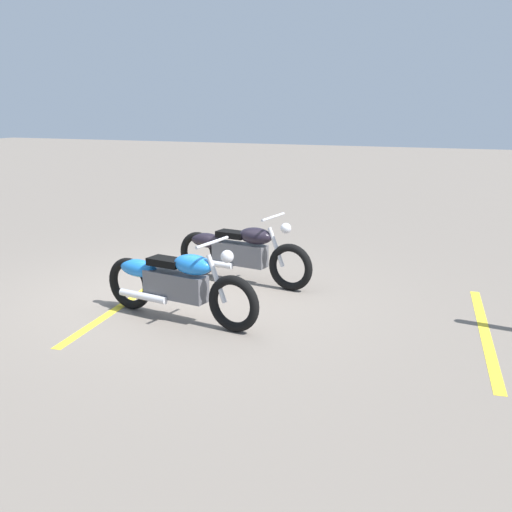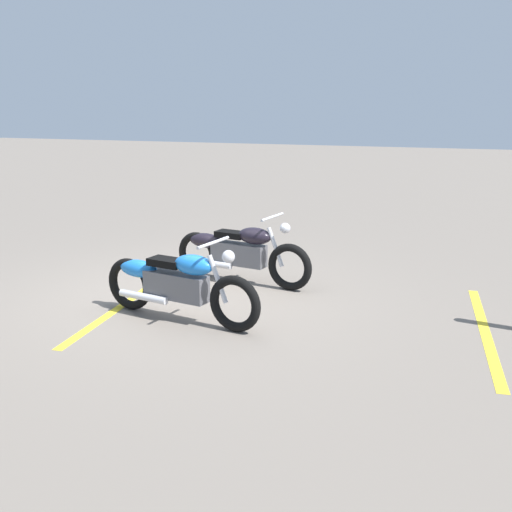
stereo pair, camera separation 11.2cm
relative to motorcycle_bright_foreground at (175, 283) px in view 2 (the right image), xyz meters
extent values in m
plane|color=slate|center=(-0.34, 0.86, -0.46)|extent=(60.00, 60.00, 0.00)
torus|color=black|center=(0.83, -0.14, -0.13)|extent=(0.68, 0.22, 0.67)
torus|color=black|center=(-0.71, 0.13, -0.13)|extent=(0.68, 0.22, 0.67)
cube|color=#59595E|center=(0.01, 0.00, -0.04)|extent=(0.87, 0.36, 0.32)
ellipsoid|color=blue|center=(0.27, -0.04, 0.26)|extent=(0.56, 0.36, 0.24)
ellipsoid|color=blue|center=(-0.55, 0.10, 0.10)|extent=(0.59, 0.33, 0.22)
cube|color=black|center=(-0.12, 0.02, 0.24)|extent=(0.47, 0.31, 0.09)
cylinder|color=silver|center=(0.60, -0.10, 0.13)|extent=(0.27, 0.10, 0.56)
cylinder|color=silver|center=(0.55, -0.09, 0.56)|extent=(0.14, 0.62, 0.04)
sphere|color=silver|center=(0.75, -0.13, 0.42)|extent=(0.15, 0.15, 0.15)
cylinder|color=silver|center=(-0.41, -0.07, -0.20)|extent=(0.71, 0.21, 0.09)
torus|color=black|center=(0.96, 1.60, -0.13)|extent=(0.68, 0.22, 0.67)
torus|color=black|center=(-0.58, 1.85, -0.13)|extent=(0.68, 0.22, 0.67)
cube|color=#59595E|center=(0.14, 1.73, -0.04)|extent=(0.86, 0.35, 0.32)
ellipsoid|color=black|center=(0.41, 1.69, 0.26)|extent=(0.56, 0.36, 0.24)
ellipsoid|color=black|center=(-0.42, 1.82, 0.10)|extent=(0.59, 0.33, 0.22)
cube|color=black|center=(0.01, 1.75, 0.24)|extent=(0.47, 0.31, 0.09)
cylinder|color=silver|center=(0.73, 1.63, 0.13)|extent=(0.27, 0.10, 0.56)
cylinder|color=silver|center=(0.68, 1.64, 0.56)|extent=(0.14, 0.62, 0.04)
sphere|color=silver|center=(0.88, 1.61, 0.42)|extent=(0.15, 0.15, 0.15)
cylinder|color=silver|center=(-0.28, 1.66, -0.20)|extent=(0.71, 0.20, 0.09)
cube|color=yellow|center=(-0.90, 0.29, -0.46)|extent=(0.41, 3.20, 0.01)
cube|color=yellow|center=(3.54, 0.83, -0.46)|extent=(0.41, 3.20, 0.01)
camera|label=1|loc=(3.37, -6.18, 2.10)|focal=42.39mm
camera|label=2|loc=(3.27, -6.21, 2.10)|focal=42.39mm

